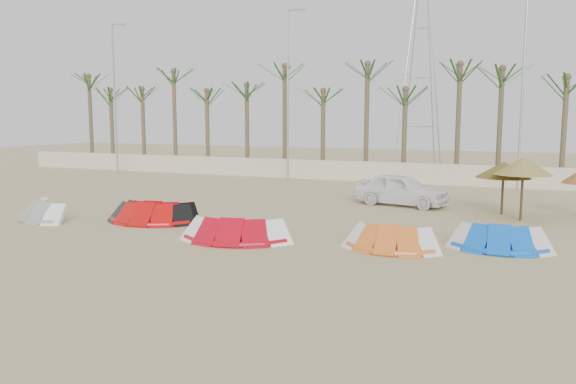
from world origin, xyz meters
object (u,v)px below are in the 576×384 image
at_px(parasol_mid, 523,166).
at_px(kite_red_mid, 155,211).
at_px(kite_red_right, 239,228).
at_px(kite_red_left, 161,210).
at_px(car, 401,190).
at_px(kite_grey, 49,209).
at_px(kite_orange, 392,236).
at_px(kite_blue, 500,236).
at_px(parasol_left, 504,170).

bearing_deg(parasol_mid, kite_red_mid, -155.71).
bearing_deg(kite_red_right, parasol_mid, 41.45).
distance_m(kite_red_left, kite_red_right, 5.18).
bearing_deg(parasol_mid, kite_red_right, -138.55).
distance_m(kite_red_mid, car, 11.56).
distance_m(kite_grey, car, 15.69).
relative_size(kite_grey, car, 0.84).
relative_size(kite_orange, kite_blue, 0.99).
distance_m(kite_grey, parasol_left, 19.22).
relative_size(kite_grey, kite_red_right, 0.96).
bearing_deg(kite_orange, kite_red_mid, 174.71).
height_order(kite_red_right, kite_blue, same).
height_order(kite_blue, parasol_left, parasol_left).
relative_size(kite_grey, parasol_left, 1.61).
relative_size(kite_red_mid, car, 0.84).
relative_size(kite_red_right, car, 0.87).
relative_size(kite_red_right, parasol_mid, 1.51).
xyz_separation_m(kite_grey, car, (12.67, 9.25, 0.34)).
xyz_separation_m(kite_red_mid, parasol_mid, (13.50, 6.09, 1.80)).
bearing_deg(kite_blue, kite_red_mid, -178.02).
height_order(kite_red_mid, parasol_mid, parasol_mid).
distance_m(kite_red_mid, kite_red_right, 5.01).
xyz_separation_m(kite_grey, kite_red_mid, (4.47, 1.11, 0.00)).
bearing_deg(kite_orange, parasol_mid, 62.24).
bearing_deg(car, kite_red_left, 145.13).
distance_m(kite_grey, kite_blue, 17.50).
bearing_deg(kite_red_right, parasol_left, 48.31).
bearing_deg(kite_grey, kite_red_left, 19.16).
xyz_separation_m(kite_red_right, kite_orange, (5.09, 0.75, -0.00)).
xyz_separation_m(kite_red_mid, parasol_left, (12.73, 7.33, 1.52)).
distance_m(parasol_mid, car, 5.87).
height_order(kite_red_mid, parasol_left, parasol_left).
relative_size(kite_blue, parasol_left, 1.32).
bearing_deg(kite_red_right, kite_red_left, 156.21).
distance_m(kite_red_left, kite_blue, 12.98).
bearing_deg(kite_orange, kite_blue, 23.32).
relative_size(kite_blue, car, 0.69).
xyz_separation_m(parasol_mid, car, (-5.30, 2.04, -1.46)).
xyz_separation_m(kite_blue, car, (-4.76, 7.69, 0.34)).
bearing_deg(parasol_mid, car, 158.93).
xyz_separation_m(kite_grey, parasol_left, (17.20, 8.44, 1.52)).
bearing_deg(kite_red_mid, kite_grey, -166.02).
bearing_deg(kite_red_left, parasol_mid, 22.71).
distance_m(parasol_left, car, 4.75).
relative_size(kite_red_mid, parasol_left, 1.60).
height_order(kite_orange, parasol_left, parasol_left).
bearing_deg(kite_grey, kite_blue, 5.11).
relative_size(kite_red_mid, kite_blue, 1.21).
relative_size(kite_red_mid, kite_red_right, 0.96).
relative_size(kite_orange, parasol_left, 1.30).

